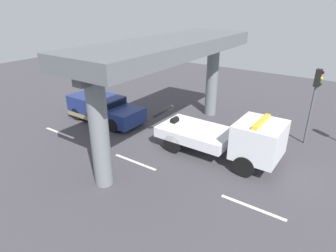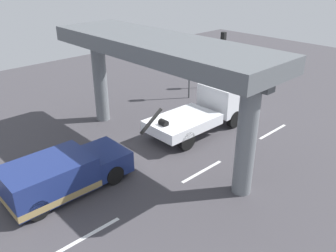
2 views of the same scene
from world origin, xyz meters
name	(u,v)px [view 2 (image 2 of 2)]	position (x,y,z in m)	size (l,w,h in m)	color
ground_plane	(159,149)	(0.00, 0.00, -0.05)	(60.00, 40.00, 0.10)	#423F44
lane_stripe_west	(88,235)	(-6.00, -2.97, 0.00)	(2.60, 0.16, 0.01)	silver
lane_stripe_mid	(202,171)	(0.00, -2.97, 0.00)	(2.60, 0.16, 0.01)	silver
lane_stripe_east	(273,132)	(6.00, -2.97, 0.00)	(2.60, 0.16, 0.01)	silver
tow_truck_white	(207,108)	(3.69, -0.01, 1.20)	(7.26, 2.47, 2.46)	white
towed_van_green	(62,175)	(-5.29, 0.00, 0.78)	(5.22, 2.26, 1.58)	navy
overpass_structure	(158,56)	(0.05, 0.00, 4.79)	(3.60, 12.16, 5.60)	slate
traffic_light_near	(190,55)	(6.52, 4.03, 3.06)	(0.39, 0.32, 4.20)	#515456
traffic_light_far	(223,47)	(10.02, 4.03, 3.01)	(0.39, 0.32, 4.12)	#515456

